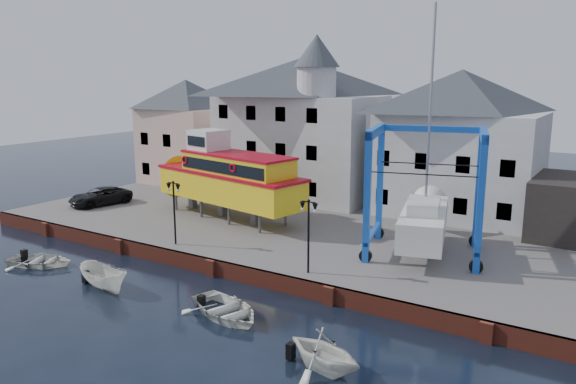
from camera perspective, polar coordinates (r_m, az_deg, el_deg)
The scene contains 15 objects.
ground at distance 34.35m, azimuth -7.75°, elevation -8.42°, with size 140.00×140.00×0.00m, color black.
hardstanding at distance 42.77m, azimuth 1.73°, elevation -3.50°, with size 44.00×22.00×1.00m, color #635F5C.
quay_wall at distance 34.26m, azimuth -7.66°, elevation -7.58°, with size 44.00×0.47×1.00m.
building_pink at distance 57.93m, azimuth -10.19°, elevation 6.07°, with size 8.00×7.00×10.30m.
building_white_main at distance 50.27m, azimuth 1.29°, elevation 6.76°, with size 14.00×8.30×14.00m.
building_white_right at distance 45.43m, azimuth 16.92°, elevation 4.74°, with size 12.00×8.00×11.20m.
lamp_post_left at distance 36.63m, azimuth -11.54°, elevation -0.46°, with size 1.12×0.32×4.20m.
lamp_post_right at distance 30.72m, azimuth 2.11°, elevation -2.61°, with size 1.12×0.32×4.20m.
tour_boat at distance 43.42m, azimuth -6.77°, elevation 1.56°, with size 15.62×6.43×6.62m.
travel_lift at distance 35.91m, azimuth 13.77°, elevation -1.95°, with size 8.10×10.17×14.89m.
van at distance 50.00m, azimuth -18.53°, elevation -0.42°, with size 2.39×5.17×1.44m, color black.
motorboat_a at distance 33.68m, azimuth -18.11°, elevation -9.35°, with size 1.52×4.05×1.57m, color white.
motorboat_b at distance 28.90m, azimuth -6.32°, elevation -12.43°, with size 3.38×4.73×0.98m, color white.
motorboat_c at distance 24.13m, azimuth 3.66°, elevation -17.61°, with size 3.08×3.57×1.88m, color white.
motorboat_d at distance 39.10m, azimuth -23.88°, elevation -6.82°, with size 2.99×4.19×0.87m, color white.
Camera 1 is at (20.92, -24.52, 11.89)m, focal length 35.00 mm.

